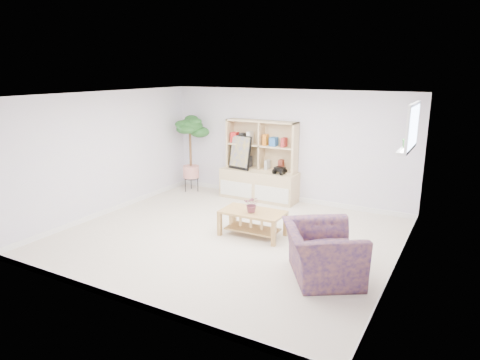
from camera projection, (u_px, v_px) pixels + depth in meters
The scene contains 14 objects.
floor at pixel (228, 237), 7.37m from camera, with size 5.50×5.00×0.01m, color beige.
ceiling at pixel (227, 95), 6.77m from camera, with size 5.50×5.00×0.01m, color white.
walls at pixel (228, 169), 7.07m from camera, with size 5.51×5.01×2.40m.
baseboard at pixel (228, 234), 7.36m from camera, with size 5.50×5.00×0.10m, color white, non-canonical shape.
window at pixel (413, 127), 6.09m from camera, with size 0.10×0.98×0.68m, color #D1E3FC, non-canonical shape.
window_sill at pixel (406, 149), 6.20m from camera, with size 0.14×1.00×0.04m, color white.
storage_unit at pixel (259, 161), 9.30m from camera, with size 1.73×0.58×1.73m, color tan, non-canonical shape.
poster at pixel (240, 152), 9.40m from camera, with size 0.54×0.12×0.75m, color gold, non-canonical shape.
toy_truck at pixel (280, 170), 9.01m from camera, with size 0.32×0.22×0.17m, color black, non-canonical shape.
coffee_table at pixel (253, 223), 7.37m from camera, with size 1.08×0.59×0.44m, color #9C7C4D, non-canonical shape.
table_plant at pixel (252, 204), 7.21m from camera, with size 0.26×0.23×0.29m, color #1E5B20.
floor_tree at pixel (191, 154), 9.93m from camera, with size 0.65×0.65×1.77m, color #1B4B1E, non-canonical shape.
armchair at pixel (322, 249), 5.85m from camera, with size 1.12×0.97×0.83m, color #141250.
sill_plant at pixel (408, 138), 6.16m from camera, with size 0.15×0.12×0.26m, color #1B4B1E.
Camera 1 is at (3.53, -5.92, 2.80)m, focal length 32.00 mm.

